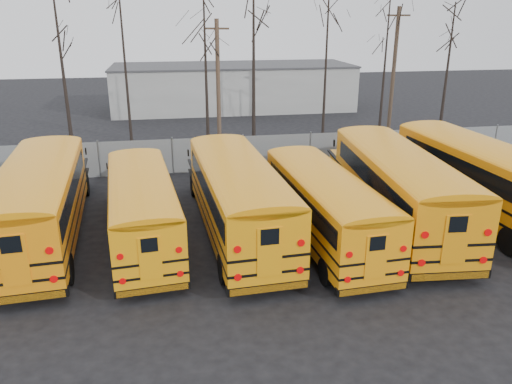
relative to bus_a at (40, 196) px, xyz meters
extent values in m
plane|color=black|center=(9.17, -3.76, -1.93)|extent=(120.00, 120.00, 0.00)
cube|color=gray|center=(9.17, 8.24, -0.93)|extent=(40.00, 0.04, 2.00)
cube|color=#B5B6B0|center=(11.17, 28.24, 0.07)|extent=(22.00, 8.00, 4.00)
cylinder|color=black|center=(1.48, -3.63, -1.40)|extent=(0.38, 1.08, 1.06)
cylinder|color=black|center=(-1.59, 5.08, -1.40)|extent=(0.38, 1.08, 1.06)
cylinder|color=black|center=(0.80, 5.27, -1.40)|extent=(0.38, 1.08, 1.06)
cube|color=orange|center=(0.02, -0.28, -0.15)|extent=(3.40, 10.05, 2.50)
cube|color=orange|center=(-0.43, 5.55, -0.87)|extent=(2.52, 1.98, 1.06)
cube|color=black|center=(0.04, -0.49, 0.41)|extent=(3.37, 8.99, 0.74)
cube|color=black|center=(-0.05, 0.62, -0.92)|extent=(3.58, 11.87, 0.10)
cube|color=black|center=(-0.05, 0.62, -0.39)|extent=(3.58, 11.87, 0.10)
cube|color=black|center=(0.39, -5.09, -1.45)|extent=(2.73, 0.44, 0.30)
cube|color=black|center=(-0.49, 6.39, -1.45)|extent=(2.56, 0.41, 0.28)
cube|color=orange|center=(0.40, -5.21, -0.18)|extent=(0.80, 0.10, 1.65)
cylinder|color=#B20505|center=(1.41, -5.14, -0.92)|extent=(0.24, 0.06, 0.23)
cylinder|color=#B20505|center=(1.41, -5.14, 0.04)|extent=(0.24, 0.06, 0.23)
cylinder|color=black|center=(3.14, -4.10, -1.47)|extent=(0.35, 0.94, 0.92)
cylinder|color=black|center=(5.22, -3.90, -1.47)|extent=(0.35, 0.94, 0.92)
cylinder|color=black|center=(2.38, 3.62, -1.47)|extent=(0.35, 0.94, 0.92)
cylinder|color=black|center=(4.46, 3.83, -1.47)|extent=(0.35, 0.94, 0.92)
cube|color=#FF9D0D|center=(3.89, -1.01, -0.38)|extent=(3.14, 8.78, 2.17)
cube|color=#FF9D0D|center=(3.39, 4.05, -1.00)|extent=(2.22, 1.77, 0.92)
cube|color=black|center=(3.91, -1.19, 0.10)|extent=(3.09, 7.86, 0.65)
cube|color=black|center=(3.81, -0.23, -1.05)|extent=(3.32, 10.36, 0.08)
cube|color=black|center=(3.81, -0.23, -0.59)|extent=(3.32, 10.36, 0.08)
cube|color=black|center=(4.30, -5.20, -1.51)|extent=(2.37, 0.43, 0.26)
cube|color=black|center=(3.32, 4.78, -1.51)|extent=(2.23, 0.40, 0.24)
cube|color=#FF9D0D|center=(4.31, -5.30, -0.40)|extent=(0.69, 0.10, 1.43)
cylinder|color=#B20505|center=(3.44, -5.39, -1.05)|extent=(0.21, 0.06, 0.20)
cylinder|color=#B20505|center=(5.18, -5.22, -1.05)|extent=(0.21, 0.06, 0.20)
cylinder|color=#B20505|center=(3.44, -5.39, -0.22)|extent=(0.21, 0.06, 0.20)
cylinder|color=#B20505|center=(5.18, -5.22, -0.22)|extent=(0.21, 0.06, 0.20)
cylinder|color=black|center=(6.63, -4.49, -1.40)|extent=(0.35, 1.06, 1.05)
cylinder|color=black|center=(8.99, -4.35, -1.40)|extent=(0.35, 1.06, 1.05)
cylinder|color=black|center=(6.12, 4.29, -1.40)|extent=(0.35, 1.06, 1.05)
cylinder|color=black|center=(8.48, 4.43, -1.40)|extent=(0.35, 1.06, 1.05)
cube|color=orange|center=(7.61, -1.02, -0.17)|extent=(3.18, 9.87, 2.46)
cube|color=orange|center=(7.28, 4.72, -0.88)|extent=(2.45, 1.91, 1.05)
cube|color=black|center=(7.63, -1.23, 0.37)|extent=(3.16, 8.83, 0.73)
cube|color=black|center=(7.56, -0.14, -0.93)|extent=(3.32, 11.67, 0.09)
cube|color=black|center=(7.56, -0.14, -0.41)|extent=(3.32, 11.67, 0.09)
cube|color=black|center=(7.89, -5.78, -1.46)|extent=(2.69, 0.39, 0.29)
cube|color=black|center=(7.23, 5.56, -1.46)|extent=(2.52, 0.36, 0.27)
cube|color=orange|center=(7.90, -5.89, -0.20)|extent=(0.79, 0.09, 1.62)
cylinder|color=#B20505|center=(6.91, -5.96, -0.93)|extent=(0.23, 0.06, 0.23)
cylinder|color=#B20505|center=(8.89, -5.85, -0.93)|extent=(0.23, 0.06, 0.23)
cylinder|color=#B20505|center=(6.91, -5.96, 0.01)|extent=(0.23, 0.06, 0.23)
cylinder|color=#B20505|center=(8.89, -5.85, 0.01)|extent=(0.23, 0.06, 0.23)
cylinder|color=black|center=(9.98, -5.17, -1.46)|extent=(0.32, 0.95, 0.94)
cylinder|color=black|center=(12.10, -5.04, -1.46)|extent=(0.32, 0.95, 0.94)
cylinder|color=black|center=(9.50, 2.72, -1.46)|extent=(0.32, 0.95, 0.94)
cylinder|color=black|center=(11.62, 2.84, -1.46)|extent=(0.32, 0.95, 0.94)
cube|color=orange|center=(10.85, -2.05, -0.35)|extent=(2.87, 8.87, 2.21)
cube|color=orange|center=(10.54, 3.11, -0.99)|extent=(2.21, 1.72, 0.94)
cube|color=black|center=(10.87, -2.24, 0.14)|extent=(2.85, 7.94, 0.66)
cube|color=black|center=(10.81, -1.26, -1.03)|extent=(3.00, 10.49, 0.08)
cube|color=black|center=(10.81, -1.26, -0.56)|extent=(3.00, 10.49, 0.08)
cube|color=black|center=(11.11, -6.33, -1.50)|extent=(2.42, 0.35, 0.26)
cube|color=black|center=(10.50, 3.86, -1.50)|extent=(2.26, 0.32, 0.24)
cube|color=orange|center=(11.12, -6.43, -0.38)|extent=(0.71, 0.08, 1.46)
cylinder|color=#B20505|center=(10.23, -6.49, -1.03)|extent=(0.21, 0.05, 0.21)
cylinder|color=#B20505|center=(12.01, -6.39, -1.03)|extent=(0.21, 0.05, 0.21)
cylinder|color=#B20505|center=(10.23, -6.49, -0.19)|extent=(0.21, 0.05, 0.21)
cylinder|color=#B20505|center=(12.01, -6.39, -0.19)|extent=(0.21, 0.05, 0.21)
cylinder|color=black|center=(12.76, -4.55, -1.38)|extent=(0.39, 1.11, 1.09)
cylinder|color=black|center=(15.22, -4.75, -1.38)|extent=(0.39, 1.11, 1.09)
cylinder|color=black|center=(13.49, 4.57, -1.38)|extent=(0.39, 1.11, 1.09)
cylinder|color=black|center=(15.95, 4.37, -1.38)|extent=(0.39, 1.11, 1.09)
cube|color=orange|center=(14.27, -1.12, -0.10)|extent=(3.52, 10.31, 2.56)
cube|color=orange|center=(14.75, 4.85, -0.84)|extent=(2.59, 2.04, 1.09)
cube|color=black|center=(14.26, -1.34, 0.47)|extent=(3.48, 9.23, 0.76)
cube|color=black|center=(14.35, -0.20, -0.89)|extent=(3.70, 12.18, 0.10)
cube|color=black|center=(14.35, -0.20, -0.35)|extent=(3.70, 12.18, 0.10)
cube|color=black|center=(13.88, -6.06, -1.44)|extent=(2.80, 0.46, 0.30)
cube|color=black|center=(14.82, 5.72, -1.44)|extent=(2.62, 0.43, 0.28)
cube|color=orange|center=(13.87, -6.18, -0.13)|extent=(0.82, 0.11, 1.69)
cylinder|color=#B20505|center=(12.84, -6.11, -0.89)|extent=(0.24, 0.06, 0.24)
cylinder|color=#B20505|center=(14.90, -6.27, -0.89)|extent=(0.24, 0.06, 0.24)
cylinder|color=#B20505|center=(12.84, -6.11, 0.09)|extent=(0.24, 0.06, 0.24)
cylinder|color=#B20505|center=(14.90, -6.27, 0.09)|extent=(0.24, 0.06, 0.24)
cylinder|color=black|center=(17.44, -4.23, -1.38)|extent=(0.37, 1.11, 1.10)
cylinder|color=black|center=(16.90, 4.98, -1.38)|extent=(0.37, 1.11, 1.10)
cylinder|color=black|center=(19.37, 5.12, -1.38)|extent=(0.37, 1.11, 1.10)
cube|color=orange|center=(18.47, -0.60, -0.09)|extent=(3.34, 10.36, 2.58)
cube|color=orange|center=(18.11, 5.43, -0.83)|extent=(2.58, 2.01, 1.10)
cube|color=black|center=(18.48, -0.81, 0.49)|extent=(3.32, 9.26, 0.77)
cube|color=black|center=(18.41, 0.34, -0.88)|extent=(3.49, 12.24, 0.10)
cube|color=black|center=(18.41, 0.34, -0.34)|extent=(3.49, 12.24, 0.10)
cube|color=black|center=(18.06, 6.31, -1.43)|extent=(2.64, 0.38, 0.29)
cylinder|color=#503C2D|center=(8.13, 11.24, 2.23)|extent=(0.26, 0.26, 8.31)
cube|color=#503C2D|center=(8.13, 11.24, 5.83)|extent=(1.40, 0.68, 0.11)
cylinder|color=#443427|center=(21.30, 15.44, 2.61)|extent=(0.28, 0.28, 9.08)
cube|color=#443427|center=(21.30, 15.44, 6.54)|extent=(1.59, 0.54, 0.12)
cone|color=black|center=(-1.00, 12.63, 3.47)|extent=(0.26, 0.26, 10.79)
cone|color=black|center=(2.59, 13.16, 4.48)|extent=(0.26, 0.26, 12.81)
cone|color=black|center=(7.39, 10.97, 3.41)|extent=(0.26, 0.26, 10.67)
cone|color=black|center=(10.47, 12.25, 4.23)|extent=(0.26, 0.26, 12.32)
cone|color=black|center=(14.69, 10.75, 3.91)|extent=(0.26, 0.26, 11.68)
cone|color=black|center=(20.01, 14.14, 3.11)|extent=(0.26, 0.26, 10.07)
cone|color=black|center=(23.62, 12.21, 2.72)|extent=(0.26, 0.26, 9.30)
camera|label=1|loc=(5.16, -19.27, 6.63)|focal=35.00mm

